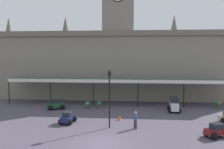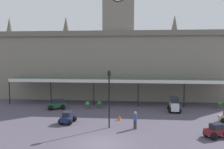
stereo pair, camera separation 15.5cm
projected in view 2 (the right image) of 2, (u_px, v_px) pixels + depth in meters
name	position (u px, v px, depth m)	size (l,w,h in m)	color
ground_plane	(101.00, 144.00, 19.40)	(140.00, 140.00, 0.00)	#4B4454
station_building	(119.00, 59.00, 39.91)	(38.82, 6.16, 20.53)	gray
entrance_canopy	(117.00, 79.00, 34.86)	(30.66, 3.26, 3.72)	#38564C
car_navy_sedan	(68.00, 118.00, 25.39)	(1.66, 2.13, 1.19)	#19214C
car_maroon_sedan	(217.00, 132.00, 20.96)	(2.24, 2.01, 1.19)	maroon
car_white_van	(174.00, 105.00, 30.40)	(1.66, 2.44, 1.77)	silver
car_green_estate	(57.00, 105.00, 31.87)	(2.42, 2.10, 1.27)	#1E512D
pedestrian_near_entrance	(135.00, 119.00, 23.35)	(0.34, 0.34, 1.67)	#3F384C
victorian_lamppost	(109.00, 93.00, 23.53)	(0.30, 0.30, 5.59)	black
traffic_cone	(119.00, 117.00, 26.54)	(0.40, 0.40, 0.57)	orange
planter_near_kerb	(219.00, 105.00, 32.31)	(0.60, 0.60, 0.96)	#47423D
planter_forecourt_centre	(99.00, 105.00, 32.38)	(0.60, 0.60, 0.96)	#47423D
planter_by_canopy	(88.00, 105.00, 32.11)	(0.60, 0.60, 0.96)	#47423D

